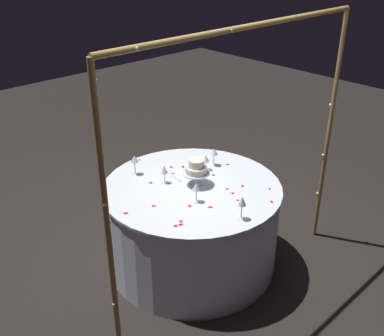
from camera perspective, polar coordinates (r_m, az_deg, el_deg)
The scene contains 33 objects.
ground_plane at distance 4.09m, azimuth 0.00°, elevation -11.49°, with size 12.00×12.00×0.00m, color black.
decorative_arch at distance 3.07m, azimuth 6.66°, elevation 4.77°, with size 2.29×0.05×2.08m.
main_table at distance 3.86m, azimuth 0.00°, elevation -7.13°, with size 1.45×1.45×0.75m.
tiered_cake at distance 3.63m, azimuth 0.53°, elevation -0.08°, with size 0.22×0.22×0.22m.
wine_glass_0 at distance 3.82m, azimuth -7.22°, elevation 1.02°, with size 0.06×0.06×0.17m.
wine_glass_1 at distance 3.21m, azimuth 6.27°, elevation -4.26°, with size 0.06×0.06×0.18m.
wine_glass_2 at distance 3.67m, azimuth -3.50°, elevation -0.27°, with size 0.06×0.06×0.16m.
wine_glass_3 at distance 3.95m, azimuth 2.76°, elevation 1.96°, with size 0.07×0.07×0.16m.
wine_glass_4 at distance 3.40m, azimuth 0.56°, elevation -2.49°, with size 0.06×0.06×0.16m.
wine_glass_5 at distance 3.87m, azimuth 1.74°, elevation 1.15°, with size 0.06×0.06×0.14m.
cake_knife at distance 3.85m, azimuth -2.80°, elevation -0.66°, with size 0.06×0.30×0.01m.
rose_petal_0 at distance 3.19m, azimuth -1.42°, elevation -7.09°, with size 0.04×0.02×0.00m, color red.
rose_petal_1 at distance 3.57m, azimuth 5.11°, elevation -3.17°, with size 0.03×0.02×0.00m, color red.
rose_petal_2 at distance 4.01m, azimuth 4.44°, elevation 0.46°, with size 0.03×0.02×0.00m, color red.
rose_petal_3 at distance 4.20m, azimuth 2.68°, elevation 1.82°, with size 0.03×0.02×0.00m, color red.
rose_petal_4 at distance 3.18m, azimuth -2.07°, elevation -7.25°, with size 0.03×0.02×0.00m, color red.
rose_petal_5 at distance 3.86m, azimuth -0.92°, elevation -0.59°, with size 0.03×0.02×0.00m, color red.
rose_petal_6 at distance 3.39m, azimuth 2.30°, elevation -4.91°, with size 0.04×0.03×0.00m, color red.
rose_petal_7 at distance 4.11m, azimuth -6.60°, elevation 1.04°, with size 0.03×0.02×0.00m, color red.
rose_petal_8 at distance 3.50m, azimuth 9.94°, elevation -4.18°, with size 0.03×0.02×0.00m, color red.
rose_petal_9 at distance 3.72m, azimuth -5.17°, elevation -1.85°, with size 0.03×0.02×0.00m, color red.
rose_petal_10 at distance 3.67m, azimuth 9.70°, elevation -2.58°, with size 0.03×0.02×0.00m, color red.
rose_petal_11 at distance 3.40m, azimuth -0.29°, elevation -4.77°, with size 0.03×0.02×0.00m, color red.
rose_petal_12 at distance 3.68m, azimuth 6.33°, elevation -2.24°, with size 0.03×0.02×0.00m, color red.
rose_petal_13 at distance 3.86m, azimuth -2.42°, elevation -0.65°, with size 0.03×0.02×0.00m, color red.
rose_petal_14 at distance 3.49m, azimuth 5.74°, elevation -4.03°, with size 0.02×0.02×0.00m, color red.
rose_petal_15 at distance 3.35m, azimuth -8.29°, elevation -5.61°, with size 0.04×0.03×0.00m, color red.
rose_petal_16 at distance 3.23m, azimuth -1.41°, elevation -6.68°, with size 0.03×0.02×0.00m, color red.
rose_petal_17 at distance 3.41m, azimuth -4.83°, elevation -4.74°, with size 0.03×0.02×0.00m, color red.
rose_petal_18 at distance 3.63m, azimuth 4.43°, elevation -2.61°, with size 0.03×0.02×0.00m, color red.
rose_petal_19 at distance 3.83m, azimuth 2.68°, elevation -0.88°, with size 0.03×0.02×0.00m, color red.
rose_petal_20 at distance 3.96m, azimuth -2.61°, elevation 0.12°, with size 0.04×0.03×0.00m, color red.
rose_petal_21 at distance 3.96m, azimuth -1.14°, elevation 0.16°, with size 0.04×0.03×0.00m, color red.
Camera 1 is at (2.20, 2.31, 2.55)m, focal length 42.60 mm.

